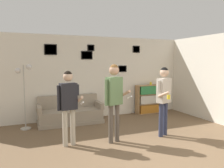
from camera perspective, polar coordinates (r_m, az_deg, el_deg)
name	(u,v)px	position (r m, az deg, el deg)	size (l,w,h in m)	color
wall_back	(97,77)	(7.36, -3.96, 1.83)	(8.61, 0.08, 2.70)	silver
wall_right	(216,79)	(7.35, 25.54, 1.22)	(0.06, 6.43, 2.70)	silver
couch	(70,114)	(6.86, -10.86, -7.67)	(1.93, 0.80, 0.82)	gray
bookshelf	(148,99)	(8.06, 9.47, -3.92)	(0.94, 0.30, 1.03)	#A87F51
floor_lamp	(24,85)	(6.43, -21.98, -0.30)	(0.43, 0.28, 1.81)	#ADA89E
person_player_foreground_left	(68,100)	(4.90, -11.31, -4.17)	(0.53, 0.44, 1.67)	#B7AD99
person_player_foreground_center	(114,94)	(4.99, 0.54, -2.65)	(0.56, 0.45, 1.81)	brown
person_watcher_holding_cup	(164,94)	(5.58, 13.39, -2.50)	(0.47, 0.53, 1.74)	#2D334C
drinking_cup	(151,83)	(8.03, 10.10, 0.13)	(0.08, 0.08, 0.10)	yellow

